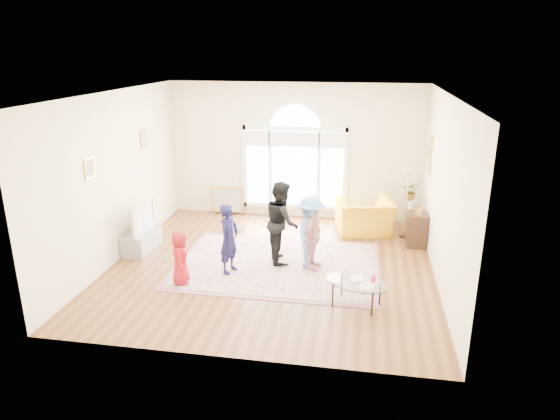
% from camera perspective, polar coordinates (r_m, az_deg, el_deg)
% --- Properties ---
extents(ground, '(6.00, 6.00, 0.00)m').
position_cam_1_polar(ground, '(9.54, -0.95, -6.36)').
color(ground, '#552F17').
rests_on(ground, ground).
extents(room_shell, '(6.00, 6.00, 6.00)m').
position_cam_1_polar(room_shell, '(11.72, 1.63, 6.38)').
color(room_shell, beige).
rests_on(room_shell, ground).
extents(area_rug, '(3.60, 2.60, 0.02)m').
position_cam_1_polar(area_rug, '(9.55, -0.27, -6.27)').
color(area_rug, '#C3B099').
rests_on(area_rug, ground).
extents(rug_border, '(3.80, 2.80, 0.01)m').
position_cam_1_polar(rug_border, '(9.55, -0.27, -6.30)').
color(rug_border, '#9B5F6C').
rests_on(rug_border, ground).
extents(tv_console, '(0.45, 1.00, 0.42)m').
position_cam_1_polar(tv_console, '(10.54, -15.53, -3.37)').
color(tv_console, gray).
rests_on(tv_console, ground).
extents(television, '(0.17, 1.03, 0.59)m').
position_cam_1_polar(television, '(10.37, -15.72, -0.78)').
color(television, black).
rests_on(television, tv_console).
extents(coffee_table, '(1.19, 0.96, 0.54)m').
position_cam_1_polar(coffee_table, '(8.07, 8.79, -8.26)').
color(coffee_table, silver).
rests_on(coffee_table, ground).
extents(armchair, '(1.40, 1.29, 0.77)m').
position_cam_1_polar(armchair, '(11.17, 9.61, -0.75)').
color(armchair, gold).
rests_on(armchair, ground).
extents(side_cabinet, '(0.40, 0.50, 0.70)m').
position_cam_1_polar(side_cabinet, '(10.74, 15.34, -2.16)').
color(side_cabinet, black).
rests_on(side_cabinet, ground).
extents(floor_lamp, '(0.30, 0.30, 1.51)m').
position_cam_1_polar(floor_lamp, '(10.88, 14.46, 3.33)').
color(floor_lamp, black).
rests_on(floor_lamp, ground).
extents(plant_pedestal, '(0.20, 0.20, 0.70)m').
position_cam_1_polar(plant_pedestal, '(11.62, 14.56, -0.54)').
color(plant_pedestal, white).
rests_on(plant_pedestal, ground).
extents(potted_plant, '(0.45, 0.41, 0.42)m').
position_cam_1_polar(potted_plant, '(11.46, 14.78, 2.11)').
color(potted_plant, '#33722D').
rests_on(potted_plant, plant_pedestal).
extents(leaning_picture, '(0.80, 0.14, 0.62)m').
position_cam_1_polar(leaning_picture, '(12.53, -5.97, -0.36)').
color(leaning_picture, tan).
rests_on(leaning_picture, ground).
extents(child_red, '(0.41, 0.53, 0.96)m').
position_cam_1_polar(child_red, '(8.81, -11.34, -5.35)').
color(child_red, maroon).
rests_on(child_red, area_rug).
extents(child_navy, '(0.43, 0.54, 1.29)m').
position_cam_1_polar(child_navy, '(9.05, -5.84, -3.29)').
color(child_navy, '#15143A').
rests_on(child_navy, area_rug).
extents(child_black, '(0.80, 0.91, 1.57)m').
position_cam_1_polar(child_black, '(9.43, 0.20, -1.38)').
color(child_black, black).
rests_on(child_black, area_rug).
extents(child_pink, '(0.47, 0.79, 1.26)m').
position_cam_1_polar(child_pink, '(9.17, 3.76, -3.05)').
color(child_pink, pink).
rests_on(child_pink, area_rug).
extents(child_blue, '(0.67, 0.97, 1.38)m').
position_cam_1_polar(child_blue, '(9.20, 3.52, -2.56)').
color(child_blue, '#558FC9').
rests_on(child_blue, area_rug).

